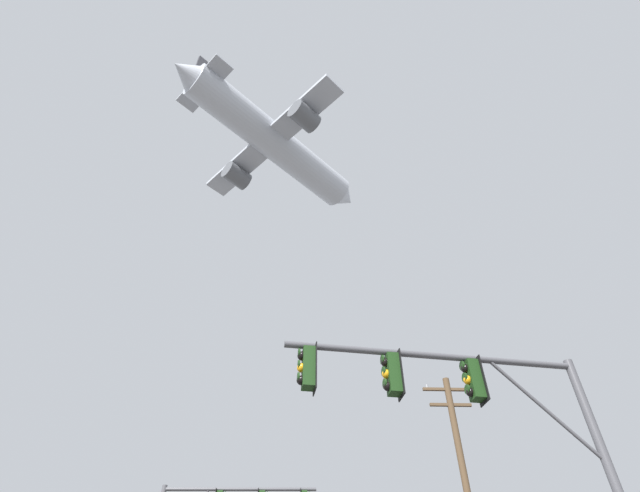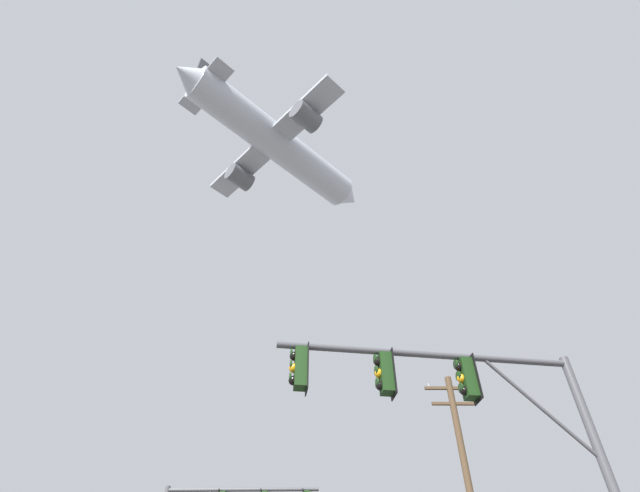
% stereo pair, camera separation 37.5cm
% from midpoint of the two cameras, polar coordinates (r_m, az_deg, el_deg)
% --- Properties ---
extents(signal_pole_near, '(6.79, 1.09, 6.51)m').
position_cam_midpoint_polar(signal_pole_near, '(10.86, 18.75, -18.73)').
color(signal_pole_near, '#4C4C51').
rests_on(signal_pole_near, ground).
extents(airplane, '(17.71, 17.21, 6.00)m').
position_cam_midpoint_polar(airplane, '(45.29, -5.14, 12.39)').
color(airplane, '#B7BCC6').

